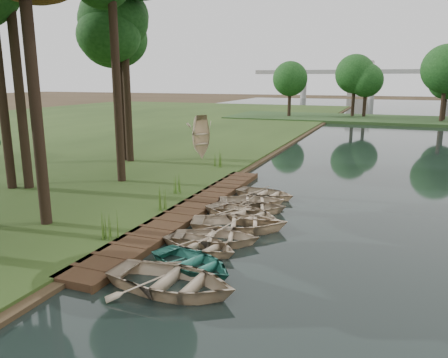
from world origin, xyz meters
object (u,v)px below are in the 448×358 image
(boardwalk, at_px, (190,210))
(rowboat_0, at_px, (172,278))
(rowboat_1, at_px, (192,261))
(stored_rowboat, at_px, (201,154))
(rowboat_2, at_px, (200,242))

(boardwalk, bearing_deg, rowboat_0, -68.38)
(rowboat_1, bearing_deg, stored_rowboat, 44.89)
(rowboat_2, bearing_deg, boardwalk, 46.34)
(boardwalk, relative_size, rowboat_0, 4.10)
(boardwalk, relative_size, rowboat_1, 5.12)
(rowboat_1, bearing_deg, boardwalk, 47.90)
(rowboat_1, distance_m, rowboat_2, 1.63)
(rowboat_0, xyz_separation_m, stored_rowboat, (-7.30, 18.40, 0.18))
(boardwalk, distance_m, rowboat_1, 6.19)
(rowboat_2, height_order, stored_rowboat, stored_rowboat)
(rowboat_0, distance_m, stored_rowboat, 19.80)
(rowboat_1, height_order, rowboat_2, rowboat_1)
(rowboat_1, xyz_separation_m, rowboat_2, (-0.42, 1.58, -0.02))
(rowboat_0, distance_m, rowboat_1, 1.47)
(boardwalk, xyz_separation_m, rowboat_2, (2.30, -3.97, 0.21))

